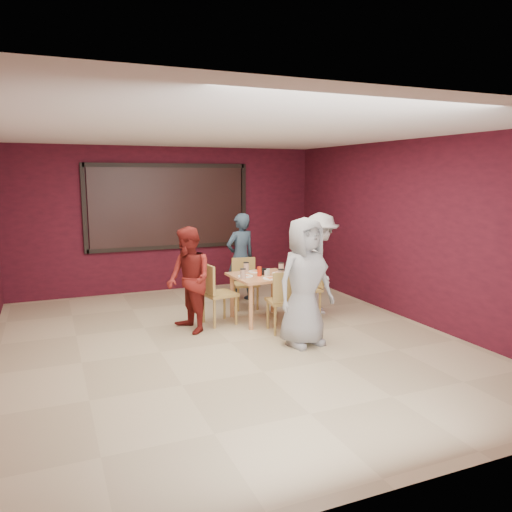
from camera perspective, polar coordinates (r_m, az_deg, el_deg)
name	(u,v)px	position (r m, az deg, el deg)	size (l,w,h in m)	color
floor	(230,342)	(6.90, -2.97, -9.83)	(7.00, 7.00, 0.00)	#C4B288
window_blinds	(169,207)	(9.86, -9.92, 5.57)	(3.00, 0.02, 1.50)	black
dining_table	(263,280)	(7.74, 0.77, -2.81)	(0.95, 0.95, 0.87)	#D38256
chair_front	(285,298)	(7.17, 3.33, -4.81)	(0.49, 0.49, 0.91)	#A78241
chair_back	(245,280)	(8.56, -1.28, -2.74)	(0.47, 0.47, 0.85)	#A78241
chair_left	(215,290)	(7.58, -4.74, -3.93)	(0.52, 0.52, 0.94)	#A78241
chair_right	(309,285)	(8.03, 6.11, -3.30)	(0.45, 0.45, 0.92)	#A78241
diner_front	(305,282)	(6.62, 5.60, -2.98)	(0.84, 0.55, 1.71)	gray
diner_back	(241,257)	(8.95, -1.77, -0.16)	(0.58, 0.38, 1.59)	#2D4051
diner_left	(189,280)	(7.22, -7.69, -2.74)	(0.74, 0.58, 1.53)	maroon
diner_right	(320,263)	(8.26, 7.30, -0.81)	(1.07, 0.61, 1.65)	silver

